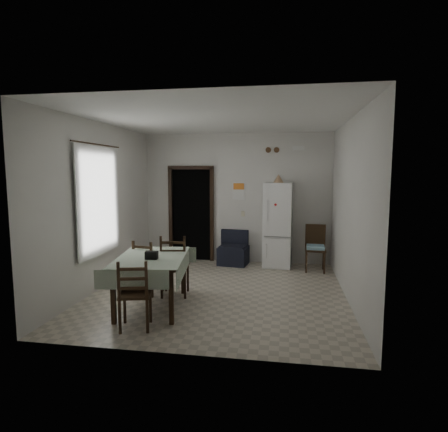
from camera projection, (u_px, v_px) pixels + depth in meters
name	position (u px, v px, depth m)	size (l,w,h in m)	color
ground	(219.00, 292.00, 6.41)	(4.50, 4.50, 0.00)	#B5AA94
ceiling	(219.00, 119.00, 6.07)	(4.20, 4.50, 0.02)	white
wall_back	(237.00, 198.00, 8.45)	(4.20, 0.02, 2.90)	silver
wall_front	(183.00, 227.00, 4.04)	(4.20, 0.02, 2.90)	silver
wall_left	(102.00, 206.00, 6.58)	(0.02, 4.50, 2.90)	silver
wall_right	(350.00, 210.00, 5.90)	(0.02, 4.50, 2.90)	silver
doorway	(194.00, 214.00, 8.86)	(1.06, 0.52, 2.22)	black
window_recess	(93.00, 201.00, 6.38)	(0.10, 1.20, 1.60)	silver
curtain	(99.00, 201.00, 6.36)	(0.02, 1.45, 1.85)	silver
curtain_rod	(98.00, 144.00, 6.25)	(0.02, 0.02, 1.60)	black
calendar	(239.00, 191.00, 8.41)	(0.28, 0.02, 0.40)	white
calendar_image	(239.00, 186.00, 8.39)	(0.24, 0.01, 0.14)	orange
light_switch	(243.00, 214.00, 8.45)	(0.08, 0.02, 0.12)	beige
vent_left	(268.00, 150.00, 8.19)	(0.12, 0.12, 0.03)	#503420
vent_right	(277.00, 150.00, 8.16)	(0.12, 0.12, 0.03)	#503420
emergency_light	(299.00, 148.00, 8.06)	(0.25, 0.07, 0.09)	white
fridge	(278.00, 225.00, 8.04)	(0.59, 0.59, 1.81)	white
tan_cone	(279.00, 178.00, 7.97)	(0.22, 0.22, 0.18)	tan
navy_seat	(233.00, 248.00, 8.26)	(0.61, 0.59, 0.74)	black
corner_chair	(315.00, 248.00, 7.68)	(0.41, 0.41, 0.95)	black
dining_table	(152.00, 282.00, 5.65)	(0.98, 1.50, 0.78)	#9BAB93
black_bag	(152.00, 255.00, 5.44)	(0.18, 0.11, 0.12)	black
dining_chair_far_left	(148.00, 267.00, 6.28)	(0.39, 0.39, 0.92)	black
dining_chair_far_right	(175.00, 265.00, 6.19)	(0.44, 0.44, 1.03)	black
dining_chair_near_head	(135.00, 293.00, 4.87)	(0.40, 0.40, 0.93)	black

